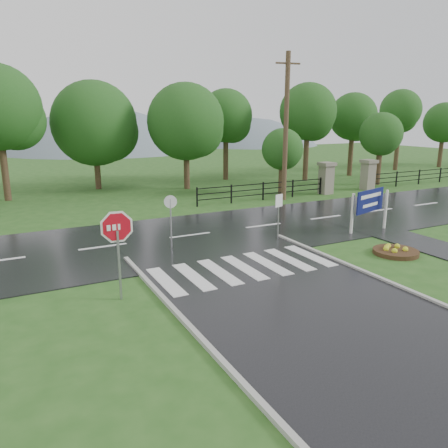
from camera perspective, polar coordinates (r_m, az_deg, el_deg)
ground at (r=12.28m, az=14.54°, el=-12.77°), size 120.00×120.00×0.00m
main_road at (r=20.29m, az=-4.44°, el=-1.59°), size 90.00×8.00×0.04m
walkway at (r=20.76m, az=24.90°, el=-2.52°), size 2.20×11.00×0.04m
crosswalk at (r=15.98m, az=2.59°, el=-5.67°), size 6.50×2.80×0.02m
pillar_west at (r=31.89m, az=13.20°, el=5.95°), size 1.00×1.00×2.24m
pillar_east at (r=34.60m, az=18.30°, el=6.22°), size 1.00×1.00×2.24m
fence_west at (r=28.87m, az=5.14°, el=4.54°), size 9.58×0.08×1.20m
hills at (r=76.79m, az=-17.94°, el=-2.56°), size 102.00×48.00×48.00m
treeline at (r=33.60m, az=-12.21°, el=4.37°), size 83.20×5.20×10.00m
stop_sign at (r=13.17m, az=-13.76°, el=-1.45°), size 1.30×0.11×2.93m
estate_billboard at (r=21.83m, az=18.54°, el=2.64°), size 2.27×0.71×2.05m
flower_bed at (r=18.91m, az=21.52°, el=-3.29°), size 1.78×1.78×0.36m
reg_sign_small at (r=19.37m, az=7.16°, el=2.12°), size 0.45×0.15×2.09m
reg_sign_round at (r=18.04m, az=-6.97°, el=1.10°), size 0.51×0.20×2.29m
utility_pole_east at (r=28.79m, az=8.09°, el=12.43°), size 1.65×0.37×9.29m
entrance_tree_left at (r=31.18m, az=7.65°, el=9.61°), size 2.89×2.89×4.60m
entrance_tree_right at (r=37.26m, az=19.83°, el=10.95°), size 3.35×3.35×5.70m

